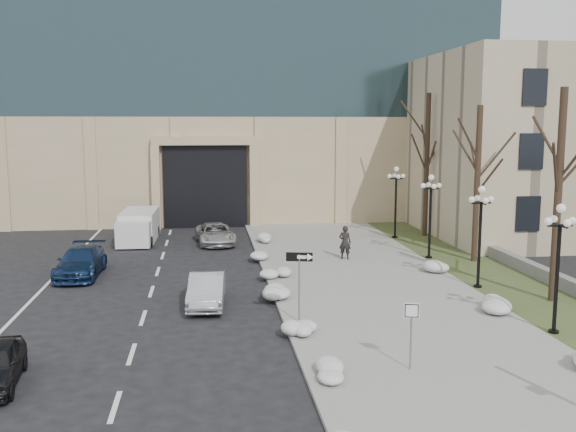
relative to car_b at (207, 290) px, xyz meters
name	(u,v)px	position (x,y,z in m)	size (l,w,h in m)	color
ground	(370,427)	(4.02, -11.43, -0.68)	(160.00, 160.00, 0.00)	black
sidewalk	(367,283)	(7.52, 2.57, -0.62)	(9.00, 40.00, 0.12)	gray
curb	(272,286)	(3.02, 2.57, -0.61)	(0.30, 40.00, 0.14)	gray
grass_strip	(498,279)	(14.02, 2.57, -0.63)	(4.00, 40.00, 0.10)	#374723
stone_wall	(518,263)	(16.02, 4.57, -0.33)	(0.50, 30.00, 0.70)	slate
classical_building	(574,145)	(26.02, 16.55, 5.32)	(22.00, 18.12, 12.00)	#C1AF91
car_b	(207,290)	(0.00, 0.00, 0.00)	(1.43, 4.11, 1.35)	#B7BBBF
car_c	(81,262)	(-6.19, 6.05, 0.04)	(2.00, 4.92, 1.43)	navy
car_d	(215,234)	(0.58, 13.81, -0.03)	(2.15, 4.66, 1.30)	silver
car_e	(130,226)	(-5.15, 17.97, -0.06)	(1.46, 3.62, 1.23)	#2D2D32
pedestrian	(345,242)	(7.59, 7.83, 0.37)	(0.68, 0.45, 1.86)	black
box_truck	(139,227)	(-4.29, 15.42, 0.26)	(2.30, 6.12, 1.92)	silver
one_way_sign	(304,265)	(3.61, -3.12, 1.62)	(1.03, 0.40, 2.79)	slate
keep_sign	(411,322)	(6.11, -8.15, 0.94)	(0.46, 0.17, 2.19)	slate
snow_clump_b	(322,372)	(3.32, -8.45, -0.38)	(1.10, 1.60, 0.36)	silver
snow_clump_c	(304,332)	(3.37, -4.83, -0.38)	(1.10, 1.60, 0.36)	silver
snow_clump_d	(280,294)	(3.13, 0.38, -0.38)	(1.10, 1.60, 0.36)	silver
snow_clump_e	(276,273)	(3.39, 4.20, -0.38)	(1.10, 1.60, 0.36)	silver
snow_clump_f	(263,255)	(3.14, 8.58, -0.38)	(1.10, 1.60, 0.36)	silver
snow_clump_g	(263,239)	(3.58, 13.44, -0.38)	(1.10, 1.60, 0.36)	silver
snow_clump_i	(500,306)	(11.65, -2.59, -0.38)	(1.10, 1.60, 0.36)	silver
snow_clump_j	(436,269)	(11.42, 3.99, -0.38)	(1.10, 1.60, 0.36)	silver
lamppost_a	(558,251)	(12.32, -5.43, 2.40)	(1.18, 1.18, 4.76)	black
lamppost_b	(480,223)	(12.32, 1.07, 2.40)	(1.18, 1.18, 4.76)	black
lamppost_c	(431,205)	(12.32, 7.57, 2.40)	(1.18, 1.18, 4.76)	black
lamppost_d	(396,193)	(12.32, 14.07, 2.40)	(1.18, 1.18, 4.76)	black
tree_near	(560,165)	(14.52, -1.43, 5.15)	(3.20, 3.20, 9.00)	black
tree_mid	(478,162)	(14.52, 6.57, 4.83)	(3.20, 3.20, 8.50)	black
tree_far	(427,145)	(14.52, 14.57, 5.47)	(3.20, 3.20, 9.50)	black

